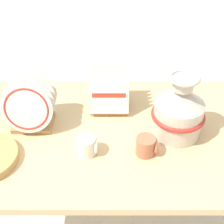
% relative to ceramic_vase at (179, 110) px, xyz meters
% --- Properties ---
extents(ground_plane, '(14.00, 14.00, 0.00)m').
position_rel_ceramic_vase_xyz_m(ground_plane, '(-0.30, 0.02, -0.81)').
color(ground_plane, beige).
extents(display_table, '(1.42, 0.89, 0.68)m').
position_rel_ceramic_vase_xyz_m(display_table, '(-0.30, 0.02, -0.20)').
color(display_table, tan).
rests_on(display_table, ground_plane).
extents(ceramic_vase, '(0.25, 0.25, 0.31)m').
position_rel_ceramic_vase_xyz_m(ceramic_vase, '(0.00, 0.00, 0.00)').
color(ceramic_vase, beige).
rests_on(ceramic_vase, display_table).
extents(dish_rack_round_plates, '(0.24, 0.20, 0.26)m').
position_rel_ceramic_vase_xyz_m(dish_rack_round_plates, '(-0.69, 0.05, -0.02)').
color(dish_rack_round_plates, tan).
rests_on(dish_rack_round_plates, display_table).
extents(dish_rack_square_plates, '(0.19, 0.19, 0.22)m').
position_rel_ceramic_vase_xyz_m(dish_rack_square_plates, '(-0.32, 0.20, -0.05)').
color(dish_rack_square_plates, tan).
rests_on(dish_rack_square_plates, display_table).
extents(mug_cream_glaze, '(0.09, 0.08, 0.09)m').
position_rel_ceramic_vase_xyz_m(mug_cream_glaze, '(-0.41, -0.14, -0.09)').
color(mug_cream_glaze, silver).
rests_on(mug_cream_glaze, display_table).
extents(mug_terracotta_glaze, '(0.09, 0.08, 0.09)m').
position_rel_ceramic_vase_xyz_m(mug_terracotta_glaze, '(-0.15, -0.14, -0.09)').
color(mug_terracotta_glaze, '#B76647').
rests_on(mug_terracotta_glaze, display_table).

